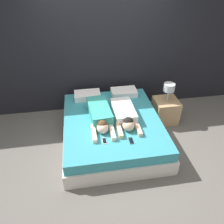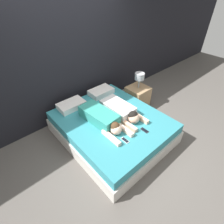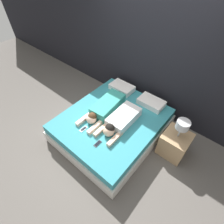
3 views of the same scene
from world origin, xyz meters
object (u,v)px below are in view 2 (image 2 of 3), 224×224
at_px(pillow_head_left, 71,105).
at_px(person_right, 122,111).
at_px(nightstand, 138,95).
at_px(cell_phone_right, 145,130).
at_px(bed, 112,127).
at_px(pillow_head_right, 101,92).
at_px(person_left, 102,118).
at_px(cell_phone_left, 125,140).

bearing_deg(pillow_head_left, person_right, -54.24).
xyz_separation_m(pillow_head_left, nightstand, (1.54, -0.41, -0.24)).
bearing_deg(cell_phone_right, bed, 108.29).
xyz_separation_m(person_right, nightstand, (0.94, 0.42, -0.27)).
bearing_deg(pillow_head_right, cell_phone_right, -97.16).
bearing_deg(pillow_head_right, bed, -115.55).
bearing_deg(pillow_head_right, person_left, -127.32).
height_order(bed, pillow_head_left, pillow_head_left).
xyz_separation_m(bed, cell_phone_right, (0.20, -0.61, 0.24)).
bearing_deg(cell_phone_left, pillow_head_right, 66.36).
xyz_separation_m(pillow_head_right, cell_phone_right, (-0.18, -1.40, -0.05)).
distance_m(pillow_head_left, person_right, 1.02).
xyz_separation_m(person_left, cell_phone_right, (0.41, -0.63, -0.10)).
bearing_deg(bed, pillow_head_left, 115.55).
distance_m(pillow_head_left, person_left, 0.79).
distance_m(person_left, nightstand, 1.44).
xyz_separation_m(pillow_head_right, person_right, (-0.16, -0.83, 0.03)).
bearing_deg(person_left, bed, -6.03).
relative_size(person_left, person_right, 1.13).
distance_m(pillow_head_left, pillow_head_right, 0.76).
distance_m(person_left, cell_phone_right, 0.76).
distance_m(person_right, cell_phone_right, 0.58).
height_order(bed, pillow_head_right, pillow_head_right).
xyz_separation_m(bed, person_left, (-0.21, 0.02, 0.33)).
height_order(bed, person_right, person_right).
relative_size(pillow_head_left, person_left, 0.48).
xyz_separation_m(pillow_head_left, person_right, (0.60, -0.83, 0.03)).
bearing_deg(pillow_head_left, bed, -64.45).
height_order(pillow_head_left, person_left, person_left).
xyz_separation_m(person_right, cell_phone_right, (-0.02, -0.58, -0.09)).
bearing_deg(nightstand, cell_phone_right, -133.99).
xyz_separation_m(bed, pillow_head_left, (-0.38, 0.79, 0.29)).
relative_size(bed, pillow_head_right, 3.91).
bearing_deg(nightstand, person_left, -165.24).
height_order(person_left, cell_phone_left, person_left).
height_order(pillow_head_right, cell_phone_right, pillow_head_right).
height_order(bed, nightstand, nightstand).
bearing_deg(cell_phone_left, cell_phone_right, -8.51).
relative_size(person_right, nightstand, 1.13).
relative_size(bed, pillow_head_left, 3.91).
xyz_separation_m(pillow_head_right, cell_phone_left, (-0.59, -1.34, -0.05)).
bearing_deg(person_right, bed, 170.79).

